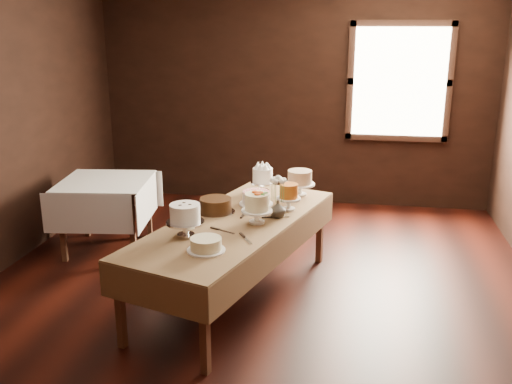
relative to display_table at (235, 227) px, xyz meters
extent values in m
cube|color=black|center=(0.17, -0.12, -0.66)|extent=(5.00, 6.00, 0.01)
cube|color=black|center=(0.17, 2.88, 0.74)|extent=(5.00, 0.02, 2.80)
cube|color=black|center=(0.17, -3.12, 0.74)|extent=(5.00, 0.02, 2.80)
cube|color=#FFEABF|center=(1.47, 2.82, 0.94)|extent=(1.10, 0.05, 1.30)
cube|color=#482818|center=(-0.67, -0.90, -0.34)|extent=(0.07, 0.07, 0.64)
cube|color=#482818|center=(-0.03, 1.12, -0.34)|extent=(0.07, 0.07, 0.64)
cube|color=#482818|center=(0.03, -1.12, -0.34)|extent=(0.07, 0.07, 0.64)
cube|color=#482818|center=(0.67, 0.90, -0.34)|extent=(0.07, 0.07, 0.64)
cube|color=#482818|center=(0.00, 0.00, 0.02)|extent=(1.47, 2.39, 0.04)
cube|color=olive|center=(0.00, 0.00, 0.05)|extent=(1.55, 2.46, 0.01)
cube|color=#482818|center=(-1.85, 0.49, -0.31)|extent=(0.06, 0.06, 0.69)
cube|color=#482818|center=(-1.95, 1.19, -0.31)|extent=(0.06, 0.06, 0.69)
cube|color=#482818|center=(-1.15, 0.58, -0.31)|extent=(0.06, 0.06, 0.69)
cube|color=#482818|center=(-1.25, 1.28, -0.31)|extent=(0.06, 0.06, 0.69)
cube|color=#482818|center=(-1.55, 0.88, 0.06)|extent=(0.90, 0.90, 0.04)
cube|color=white|center=(-1.55, 0.88, 0.08)|extent=(0.99, 0.99, 0.01)
cylinder|color=silver|center=(0.09, 0.88, 0.11)|extent=(0.23, 0.23, 0.11)
cylinder|color=white|center=(0.09, 0.88, 0.23)|extent=(0.25, 0.25, 0.14)
cylinder|color=white|center=(0.46, 0.83, 0.12)|extent=(0.29, 0.29, 0.13)
cylinder|color=#D6B58F|center=(0.46, 0.83, 0.25)|extent=(0.26, 0.26, 0.13)
cylinder|color=white|center=(0.10, 0.47, 0.06)|extent=(0.31, 0.31, 0.01)
cylinder|color=white|center=(0.10, 0.47, 0.12)|extent=(0.29, 0.29, 0.10)
cylinder|color=white|center=(0.41, 0.37, 0.11)|extent=(0.22, 0.22, 0.12)
cylinder|color=#C05F1B|center=(0.41, 0.37, 0.24)|extent=(0.19, 0.19, 0.13)
cylinder|color=silver|center=(-0.21, 0.18, 0.06)|extent=(0.34, 0.34, 0.01)
cylinder|color=#331B0A|center=(-0.21, 0.18, 0.12)|extent=(0.33, 0.33, 0.12)
cylinder|color=white|center=(0.19, -0.01, 0.11)|extent=(0.26, 0.26, 0.13)
cylinder|color=#F8EEBA|center=(0.19, -0.01, 0.25)|extent=(0.26, 0.26, 0.14)
cylinder|color=silver|center=(-0.30, -0.40, 0.12)|extent=(0.30, 0.30, 0.13)
cylinder|color=white|center=(-0.30, -0.40, 0.25)|extent=(0.32, 0.32, 0.14)
cylinder|color=white|center=(-0.07, -0.67, 0.06)|extent=(0.28, 0.28, 0.01)
cylinder|color=#F2E9BB|center=(-0.07, -0.67, 0.11)|extent=(0.24, 0.24, 0.09)
cube|color=silver|center=(-0.01, -0.27, 0.06)|extent=(0.23, 0.13, 0.01)
cube|color=silver|center=(0.19, -0.42, 0.06)|extent=(0.15, 0.22, 0.01)
cube|color=silver|center=(0.05, 0.24, 0.06)|extent=(0.04, 0.24, 0.01)
cube|color=silver|center=(0.37, 0.16, 0.06)|extent=(0.24, 0.10, 0.01)
cube|color=silver|center=(-0.39, -0.17, 0.06)|extent=(0.24, 0.10, 0.01)
imported|color=#2D2823|center=(0.34, 0.16, 0.13)|extent=(0.19, 0.19, 0.15)
camera|label=1|loc=(0.95, -4.41, 1.67)|focal=40.04mm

